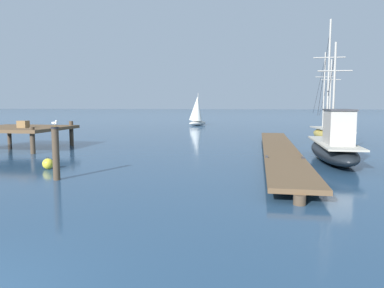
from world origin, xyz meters
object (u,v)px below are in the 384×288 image
fishing_boat_1 (331,133)px  mooring_buoy (48,164)px  fishing_boat_0 (334,146)px  distant_sailboat (197,111)px  mooring_piling (56,153)px  perched_seagull (55,123)px

fishing_boat_1 → mooring_buoy: fishing_boat_1 is taller
fishing_boat_1 → fishing_boat_0: bearing=-102.0°
fishing_boat_1 → distant_sailboat: 24.18m
fishing_boat_0 → mooring_buoy: size_ratio=16.62×
fishing_boat_0 → mooring_piling: size_ratio=4.56×
fishing_boat_1 → mooring_piling: (-13.50, -15.34, 0.32)m
mooring_piling → fishing_boat_0: bearing=27.8°
mooring_buoy → perched_seagull: bearing=-54.2°
fishing_boat_1 → mooring_piling: size_ratio=4.39×
perched_seagull → distant_sailboat: size_ratio=0.08×
fishing_boat_1 → mooring_buoy: 20.02m
fishing_boat_0 → distant_sailboat: fishing_boat_0 is taller
fishing_boat_0 → perched_seagull: size_ratio=26.42×
fishing_boat_0 → mooring_buoy: 13.67m
mooring_buoy → distant_sailboat: distant_sailboat is taller
fishing_boat_1 → distant_sailboat: (-12.57, 20.62, 1.18)m
mooring_buoy → distant_sailboat: size_ratio=0.13×
mooring_buoy → distant_sailboat: bearing=85.8°
fishing_boat_1 → distant_sailboat: size_ratio=2.03×
fishing_boat_0 → mooring_piling: bearing=-152.2°
mooring_buoy → fishing_boat_1: bearing=41.2°
fishing_boat_1 → mooring_piling: fishing_boat_1 is taller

